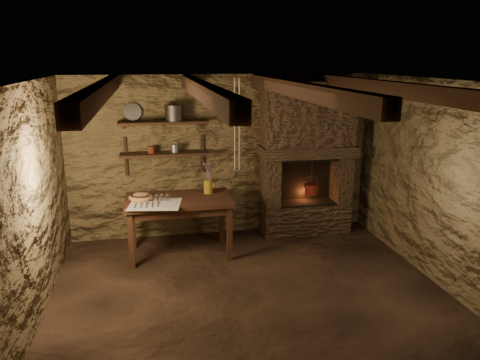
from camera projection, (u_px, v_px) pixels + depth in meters
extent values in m
plane|color=black|center=(250.00, 293.00, 5.40)|extent=(4.50, 4.50, 0.00)
cube|color=brown|center=(222.00, 156.00, 6.99)|extent=(4.50, 0.04, 2.40)
cube|color=brown|center=(313.00, 275.00, 3.19)|extent=(4.50, 0.04, 2.40)
cube|color=brown|center=(31.00, 206.00, 4.67)|extent=(0.04, 4.00, 2.40)
cube|color=brown|center=(437.00, 183.00, 5.51)|extent=(0.04, 4.00, 2.40)
cube|color=black|center=(251.00, 81.00, 4.78)|extent=(4.50, 4.00, 0.04)
cube|color=black|center=(100.00, 92.00, 4.53)|extent=(0.14, 3.95, 0.16)
cube|color=black|center=(203.00, 91.00, 4.71)|extent=(0.14, 3.95, 0.16)
cube|color=black|center=(298.00, 89.00, 4.90)|extent=(0.14, 3.95, 0.16)
cube|color=black|center=(386.00, 88.00, 5.08)|extent=(0.14, 3.95, 0.16)
cube|color=black|center=(165.00, 154.00, 6.65)|extent=(1.25, 0.30, 0.04)
cube|color=black|center=(163.00, 122.00, 6.54)|extent=(1.25, 0.30, 0.04)
cube|color=#38281C|center=(305.00, 218.00, 7.25)|extent=(1.35, 0.45, 0.45)
cube|color=#38281C|center=(270.00, 182.00, 6.99)|extent=(0.23, 0.45, 0.75)
cube|color=#38281C|center=(341.00, 178.00, 7.20)|extent=(0.23, 0.45, 0.75)
cube|color=#38281C|center=(308.00, 151.00, 6.95)|extent=(1.43, 0.51, 0.16)
cube|color=#38281C|center=(308.00, 114.00, 6.83)|extent=(1.35, 0.45, 0.94)
cube|color=black|center=(302.00, 177.00, 7.28)|extent=(0.90, 0.06, 0.75)
cube|color=#331C12|center=(178.00, 200.00, 6.27)|extent=(1.41, 0.81, 0.06)
cube|color=#331C12|center=(179.00, 207.00, 6.30)|extent=(1.29, 0.69, 0.10)
cube|color=beige|center=(155.00, 204.00, 5.99)|extent=(0.72, 0.62, 0.01)
cylinder|color=olive|center=(208.00, 187.00, 6.46)|extent=(0.15, 0.15, 0.19)
torus|color=olive|center=(213.00, 185.00, 6.47)|extent=(0.02, 0.11, 0.11)
ellipsoid|color=#997042|center=(141.00, 197.00, 6.16)|extent=(0.33, 0.33, 0.11)
cylinder|color=#302E2B|center=(175.00, 114.00, 6.54)|extent=(0.28, 0.28, 0.20)
cylinder|color=#A6A6A0|center=(132.00, 112.00, 6.52)|extent=(0.25, 0.12, 0.24)
cylinder|color=#571D11|center=(151.00, 150.00, 6.60)|extent=(0.13, 0.13, 0.10)
cylinder|color=maroon|center=(311.00, 189.00, 7.10)|extent=(0.26, 0.26, 0.15)
torus|color=#302E2B|center=(311.00, 183.00, 7.07)|extent=(0.24, 0.01, 0.24)
cylinder|color=#302E2B|center=(312.00, 173.00, 7.03)|extent=(0.01, 0.01, 0.44)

